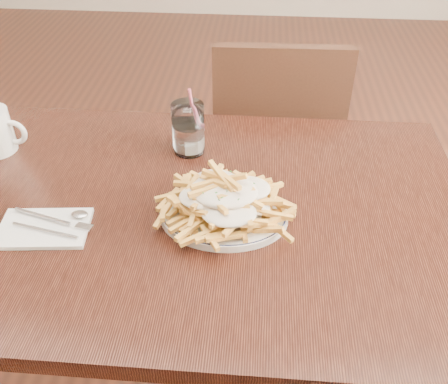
# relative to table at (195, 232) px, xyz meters

# --- Properties ---
(table) EXTENTS (1.20, 0.80, 0.75)m
(table) POSITION_rel_table_xyz_m (0.00, 0.00, 0.00)
(table) COLOR black
(table) RESTS_ON ground
(chair_far) EXTENTS (0.42, 0.42, 0.89)m
(chair_far) POSITION_rel_table_xyz_m (0.19, 0.65, -0.16)
(chair_far) COLOR black
(chair_far) RESTS_ON ground
(fries_plate) EXTENTS (0.32, 0.30, 0.02)m
(fries_plate) POSITION_rel_table_xyz_m (0.07, -0.04, 0.09)
(fries_plate) COLOR white
(fries_plate) RESTS_ON table
(loaded_fries) EXTENTS (0.31, 0.28, 0.08)m
(loaded_fries) POSITION_rel_table_xyz_m (0.07, -0.04, 0.14)
(loaded_fries) COLOR gold
(loaded_fries) RESTS_ON fries_plate
(napkin) EXTENTS (0.19, 0.13, 0.01)m
(napkin) POSITION_rel_table_xyz_m (-0.29, -0.10, 0.08)
(napkin) COLOR silver
(napkin) RESTS_ON table
(cutlery) EXTENTS (0.19, 0.10, 0.01)m
(cutlery) POSITION_rel_table_xyz_m (-0.29, -0.10, 0.09)
(cutlery) COLOR silver
(cutlery) RESTS_ON napkin
(water_glass) EXTENTS (0.08, 0.08, 0.17)m
(water_glass) POSITION_rel_table_xyz_m (-0.04, 0.21, 0.13)
(water_glass) COLOR white
(water_glass) RESTS_ON table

